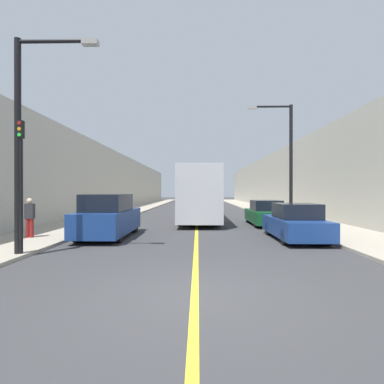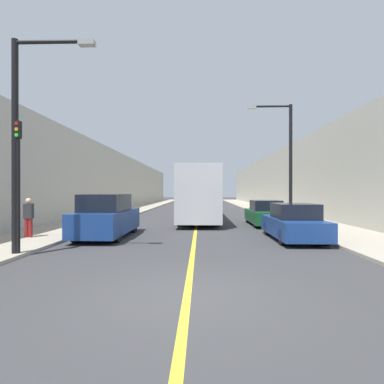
{
  "view_description": "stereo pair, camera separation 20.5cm",
  "coord_description": "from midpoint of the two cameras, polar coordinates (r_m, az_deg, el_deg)",
  "views": [
    {
      "loc": [
        0.06,
        -5.86,
        2.06
      ],
      "look_at": [
        -0.36,
        15.75,
        2.02
      ],
      "focal_mm": 28.0,
      "sensor_mm": 36.0,
      "label": 1
    },
    {
      "loc": [
        0.27,
        -5.85,
        2.06
      ],
      "look_at": [
        -0.36,
        15.75,
        2.02
      ],
      "focal_mm": 28.0,
      "sensor_mm": 36.0,
      "label": 2
    }
  ],
  "objects": [
    {
      "name": "building_row_right",
      "position": [
        37.41,
        17.63,
        2.01
      ],
      "size": [
        4.0,
        72.0,
        6.6
      ],
      "primitive_type": "cube",
      "color": "#B7B2A3",
      "rests_on": "ground"
    },
    {
      "name": "street_lamp_right",
      "position": [
        18.67,
        17.31,
        6.64
      ],
      "size": [
        2.64,
        0.24,
        7.08
      ],
      "color": "black",
      "rests_on": "sidewalk_right"
    },
    {
      "name": "sidewalk_left",
      "position": [
        36.62,
        -10.22,
        -3.02
      ],
      "size": [
        3.5,
        72.0,
        0.12
      ],
      "primitive_type": "cube",
      "color": "#A89E8C",
      "rests_on": "ground"
    },
    {
      "name": "street_lamp_left",
      "position": [
        10.93,
        -29.58,
        10.36
      ],
      "size": [
        2.64,
        0.24,
        6.73
      ],
      "color": "black",
      "rests_on": "sidewalk_left"
    },
    {
      "name": "pedestrian",
      "position": [
        14.46,
        -28.88,
        -4.21
      ],
      "size": [
        0.37,
        0.23,
        1.66
      ],
      "color": "maroon",
      "rests_on": "sidewalk_left"
    },
    {
      "name": "bus",
      "position": [
        21.39,
        1.06,
        -0.32
      ],
      "size": [
        2.56,
        11.39,
        3.57
      ],
      "color": "silver",
      "rests_on": "ground"
    },
    {
      "name": "car_right_near",
      "position": [
        13.49,
        18.64,
        -5.7
      ],
      "size": [
        1.83,
        4.29,
        1.55
      ],
      "color": "navy",
      "rests_on": "ground"
    },
    {
      "name": "road_center_line",
      "position": [
        35.91,
        0.87,
        -3.17
      ],
      "size": [
        0.16,
        72.0,
        0.01
      ],
      "primitive_type": "cube",
      "color": "gold",
      "rests_on": "ground"
    },
    {
      "name": "sidewalk_right",
      "position": [
        36.56,
        11.97,
        -3.03
      ],
      "size": [
        3.5,
        72.0,
        0.12
      ],
      "primitive_type": "cube",
      "color": "#A89E8C",
      "rests_on": "ground"
    },
    {
      "name": "parked_suv_left",
      "position": [
        14.05,
        -16.02,
        -4.66
      ],
      "size": [
        1.93,
        4.8,
        1.94
      ],
      "color": "navy",
      "rests_on": "ground"
    },
    {
      "name": "car_right_mid",
      "position": [
        18.81,
        13.49,
        -4.08
      ],
      "size": [
        1.83,
        4.39,
        1.53
      ],
      "color": "#145128",
      "rests_on": "ground"
    },
    {
      "name": "traffic_light",
      "position": [
        10.83,
        -30.28,
        1.79
      ],
      "size": [
        0.16,
        0.18,
        4.16
      ],
      "color": "black",
      "rests_on": "sidewalk_left"
    },
    {
      "name": "building_row_left",
      "position": [
        37.51,
        -15.85,
        1.87
      ],
      "size": [
        4.0,
        72.0,
        6.42
      ],
      "primitive_type": "cube",
      "color": "#B7B2A3",
      "rests_on": "ground"
    },
    {
      "name": "ground_plane",
      "position": [
        6.21,
        -0.49,
        -19.29
      ],
      "size": [
        200.0,
        200.0,
        0.0
      ],
      "primitive_type": "plane",
      "color": "#38383A"
    }
  ]
}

